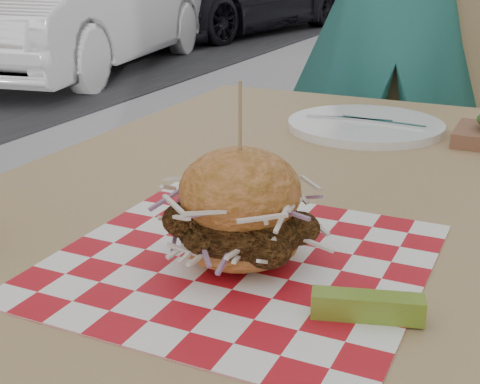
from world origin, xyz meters
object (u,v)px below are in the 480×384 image
at_px(car_white, 84,4).
at_px(patio_table, 294,244).
at_px(sandwich, 240,213).
at_px(diner, 397,5).
at_px(patio_chair, 431,139).

xyz_separation_m(car_white, patio_table, (3.58, -4.20, 0.09)).
relative_size(car_white, sandwich, 19.25).
xyz_separation_m(diner, car_white, (-3.45, 3.05, -0.32)).
xyz_separation_m(car_white, patio_chair, (3.59, -3.14, -0.02)).
distance_m(patio_chair, sandwich, 1.31).
bearing_deg(patio_table, sandwich, -84.03).
bearing_deg(diner, sandwich, 84.44).
xyz_separation_m(patio_chair, sandwich, (0.02, -1.28, 0.25)).
distance_m(patio_table, sandwich, 0.26).
height_order(diner, sandwich, diner).
distance_m(car_white, patio_table, 5.52).
bearing_deg(patio_chair, diner, 152.19).
height_order(patio_chair, sandwich, patio_chair).
bearing_deg(patio_chair, car_white, 142.80).
xyz_separation_m(patio_table, patio_chair, (0.01, 1.06, -0.12)).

